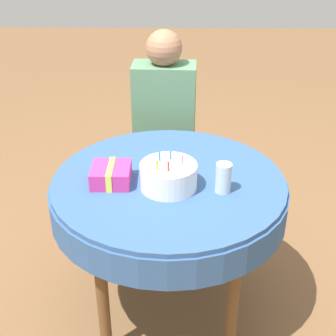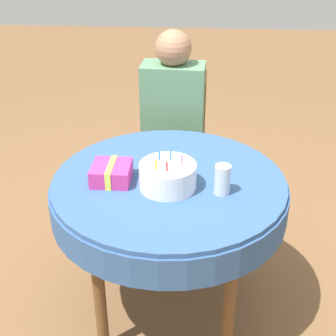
{
  "view_description": "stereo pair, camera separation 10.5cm",
  "coord_description": "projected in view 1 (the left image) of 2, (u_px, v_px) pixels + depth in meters",
  "views": [
    {
      "loc": [
        0.02,
        -1.65,
        1.69
      ],
      "look_at": [
        -0.0,
        -0.02,
        0.78
      ],
      "focal_mm": 50.0,
      "sensor_mm": 36.0,
      "label": 1
    },
    {
      "loc": [
        0.12,
        -1.65,
        1.69
      ],
      "look_at": [
        -0.0,
        -0.02,
        0.78
      ],
      "focal_mm": 50.0,
      "sensor_mm": 36.0,
      "label": 2
    }
  ],
  "objects": [
    {
      "name": "dining_table",
      "position": [
        169.0,
        197.0,
        1.96
      ],
      "size": [
        0.98,
        0.98,
        0.72
      ],
      "color": "#335689",
      "rests_on": "ground_plane"
    },
    {
      "name": "person",
      "position": [
        164.0,
        119.0,
        2.55
      ],
      "size": [
        0.34,
        0.3,
        1.16
      ],
      "rotation": [
        0.0,
        0.0,
        -0.05
      ],
      "color": "#9E7051",
      "rests_on": "ground_plane"
    },
    {
      "name": "ground_plane",
      "position": [
        169.0,
        307.0,
        2.27
      ],
      "size": [
        12.0,
        12.0,
        0.0
      ],
      "primitive_type": "plane",
      "color": "brown"
    },
    {
      "name": "drinking_glass",
      "position": [
        223.0,
        178.0,
        1.8
      ],
      "size": [
        0.06,
        0.06,
        0.12
      ],
      "color": "silver",
      "rests_on": "dining_table"
    },
    {
      "name": "gift_box",
      "position": [
        111.0,
        175.0,
        1.87
      ],
      "size": [
        0.16,
        0.16,
        0.08
      ],
      "color": "#D13384",
      "rests_on": "dining_table"
    },
    {
      "name": "chair",
      "position": [
        165.0,
        146.0,
        2.73
      ],
      "size": [
        0.39,
        0.39,
        0.91
      ],
      "rotation": [
        0.0,
        0.0,
        -0.05
      ],
      "color": "brown",
      "rests_on": "ground_plane"
    },
    {
      "name": "birthday_cake",
      "position": [
        167.0,
        176.0,
        1.83
      ],
      "size": [
        0.23,
        0.23,
        0.14
      ],
      "color": "white",
      "rests_on": "dining_table"
    }
  ]
}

